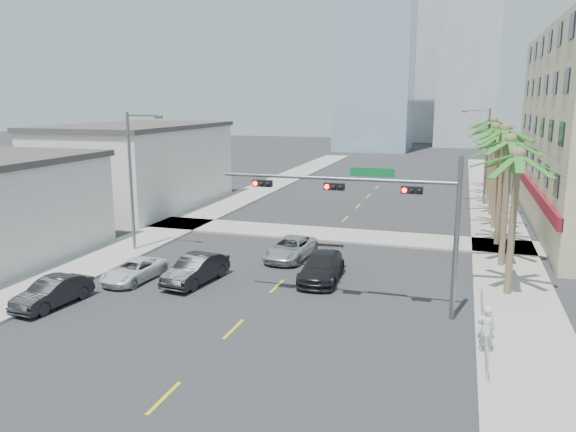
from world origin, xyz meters
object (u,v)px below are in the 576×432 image
object	(u,v)px
traffic_signal_mast	(384,206)
car_lane_right	(322,267)
car_parked_mid	(53,292)
car_lane_left	(196,269)
car_lane_center	(290,248)
pedestrian	(486,329)
car_parked_far	(134,270)

from	to	relation	value
traffic_signal_mast	car_lane_right	bearing A→B (deg)	134.84
car_parked_mid	car_lane_left	size ratio (longest dim) A/B	0.91
car_parked_mid	car_lane_center	xyz separation A→B (m)	(8.53, 11.20, -0.01)
traffic_signal_mast	car_lane_center	bearing A→B (deg)	132.36
car_lane_center	car_parked_mid	bearing A→B (deg)	-122.69
car_lane_left	car_lane_center	distance (m)	6.94
car_parked_mid	pedestrian	bearing A→B (deg)	7.94
car_lane_left	car_lane_center	size ratio (longest dim) A/B	0.94
car_lane_right	pedestrian	size ratio (longest dim) A/B	2.73
traffic_signal_mast	car_lane_left	distance (m)	11.13
car_parked_far	pedestrian	xyz separation A→B (m)	(18.10, -3.98, 0.49)
car_lane_center	pedestrian	distance (m)	15.44
car_lane_left	car_lane_right	distance (m)	6.86
car_parked_far	car_lane_right	bearing A→B (deg)	23.47
car_parked_mid	car_parked_far	distance (m)	4.80
traffic_signal_mast	car_lane_left	size ratio (longest dim) A/B	2.43
traffic_signal_mast	car_parked_far	size ratio (longest dim) A/B	2.65
car_lane_center	pedestrian	world-z (taller)	pedestrian
car_lane_left	pedestrian	xyz separation A→B (m)	(14.70, -4.69, 0.32)
car_lane_right	traffic_signal_mast	bearing A→B (deg)	-48.45
car_lane_center	pedestrian	bearing A→B (deg)	-39.06
car_parked_far	car_lane_left	xyz separation A→B (m)	(3.40, 0.71, 0.17)
car_lane_left	car_lane_right	xyz separation A→B (m)	(6.40, 2.48, -0.03)
car_lane_center	pedestrian	size ratio (longest dim) A/B	2.65
car_parked_far	car_lane_center	world-z (taller)	car_lane_center
traffic_signal_mast	car_lane_right	world-z (taller)	traffic_signal_mast
pedestrian	car_lane_center	bearing A→B (deg)	-51.14
car_parked_mid	pedestrian	xyz separation A→B (m)	(19.70, 0.54, 0.39)
traffic_signal_mast	car_lane_right	size ratio (longest dim) A/B	2.22
car_parked_mid	car_lane_left	bearing A→B (deg)	52.65
car_lane_left	car_parked_mid	bearing A→B (deg)	-125.91
car_lane_right	pedestrian	world-z (taller)	pedestrian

